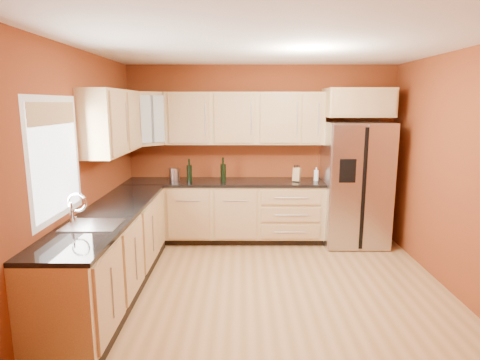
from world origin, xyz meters
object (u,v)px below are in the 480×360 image
object	(u,v)px
refrigerator	(355,184)
soap_dispenser	(316,174)
wine_bottle_a	(189,170)
knife_block	(297,174)
canister_left	(173,175)

from	to	relation	value
refrigerator	soap_dispenser	size ratio (longest dim) A/B	9.02
refrigerator	soap_dispenser	bearing A→B (deg)	170.48
wine_bottle_a	knife_block	distance (m)	1.56
refrigerator	wine_bottle_a	world-z (taller)	refrigerator
canister_left	soap_dispenser	size ratio (longest dim) A/B	0.96
wine_bottle_a	refrigerator	bearing A→B (deg)	0.31
refrigerator	canister_left	size ratio (longest dim) A/B	9.40
knife_block	soap_dispenser	world-z (taller)	knife_block
wine_bottle_a	knife_block	xyz separation A→B (m)	(1.56, 0.06, -0.07)
soap_dispenser	canister_left	bearing A→B (deg)	-179.27
canister_left	knife_block	size ratio (longest dim) A/B	0.95
canister_left	wine_bottle_a	size ratio (longest dim) A/B	0.56
wine_bottle_a	soap_dispenser	bearing A→B (deg)	3.26
knife_block	canister_left	bearing A→B (deg)	-159.32
refrigerator	soap_dispenser	world-z (taller)	refrigerator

